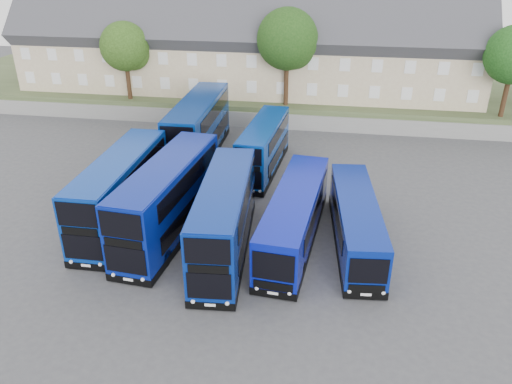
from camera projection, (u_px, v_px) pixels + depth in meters
The scene contains 13 objects.
ground at pixel (199, 266), 28.07m from camera, with size 120.00×120.00×0.00m, color #404045.
retaining_wall at pixel (263, 120), 48.92m from camera, with size 70.00×0.40×1.50m, color slate.
earth_bank at pixel (276, 91), 57.63m from camera, with size 80.00×20.00×2.00m, color #3E4B2A.
terrace_row at pixel (244, 47), 52.04m from camera, with size 48.00×10.40×11.20m.
dd_front_left at pixel (121, 192), 31.58m from camera, with size 2.71×11.21×4.44m.
dd_front_mid at pixel (169, 200), 30.45m from camera, with size 3.60×11.69×4.58m.
dd_front_right at pixel (225, 219), 28.54m from camera, with size 3.39×11.13×4.36m.
dd_rear_left at pixel (199, 129), 41.71m from camera, with size 3.03×12.19×4.82m.
dd_rear_right at pixel (264, 148), 39.14m from camera, with size 2.94×9.91×3.88m.
coach_east_a at pixel (294, 218), 29.84m from camera, with size 3.48×11.96×3.22m.
coach_east_b at pixel (356, 223), 29.51m from camera, with size 3.34×10.96×2.95m.
tree_west at pixel (127, 48), 49.11m from camera, with size 4.80×4.80×7.65m.
tree_mid at pixel (289, 41), 46.74m from camera, with size 5.76×5.76×9.18m.
Camera 1 is at (6.99, -22.40, 16.29)m, focal length 35.00 mm.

